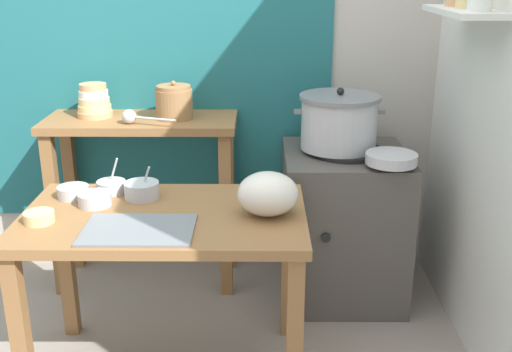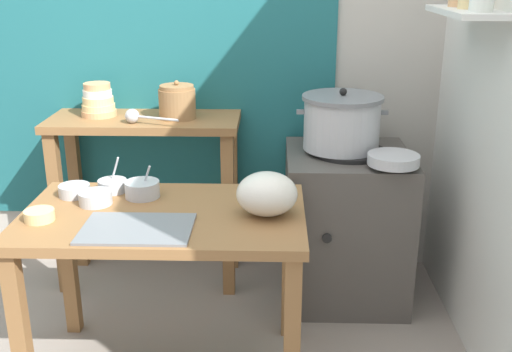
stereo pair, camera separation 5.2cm
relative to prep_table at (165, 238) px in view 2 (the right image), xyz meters
name	(u,v)px [view 2 (the right image)]	position (x,y,z in m)	size (l,w,h in m)	color
wall_back	(198,30)	(0.03, 1.06, 0.69)	(4.40, 0.12, 2.60)	#B2ADA3
prep_table	(165,238)	(0.00, 0.00, 0.00)	(1.10, 0.66, 0.72)	olive
back_shelf_table	(146,160)	(-0.23, 0.80, 0.07)	(0.96, 0.40, 0.90)	olive
stove_block	(345,225)	(0.79, 0.67, -0.23)	(0.60, 0.61, 0.78)	#4C4742
steamer_pot	(342,122)	(0.75, 0.69, 0.30)	(0.44, 0.39, 0.30)	#B7BABF
clay_pot	(177,102)	(-0.06, 0.80, 0.37)	(0.18, 0.18, 0.19)	olive
bowl_stack_enamel	(98,101)	(-0.46, 0.83, 0.37)	(0.18, 0.18, 0.17)	tan
ladle	(134,116)	(-0.25, 0.68, 0.33)	(0.27, 0.12, 0.07)	#B7BABF
serving_tray	(137,229)	(-0.07, -0.17, 0.12)	(0.40, 0.28, 0.01)	slate
plastic_bag	(267,194)	(0.40, -0.01, 0.19)	(0.23, 0.22, 0.17)	silver
wide_pan	(393,159)	(0.96, 0.44, 0.19)	(0.23, 0.23, 0.05)	#B7BABF
prep_bowl_0	(142,189)	(-0.11, 0.16, 0.15)	(0.14, 0.14, 0.14)	#B7BABF
prep_bowl_1	(95,197)	(-0.28, 0.08, 0.14)	(0.13, 0.13, 0.05)	#B7BABF
prep_bowl_2	(74,190)	(-0.40, 0.17, 0.14)	(0.13, 0.13, 0.05)	#B7BABF
prep_bowl_3	(39,215)	(-0.45, -0.09, 0.13)	(0.11, 0.11, 0.04)	#E5C684
prep_bowl_4	(112,185)	(-0.25, 0.22, 0.14)	(0.12, 0.12, 0.15)	#B7BABF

